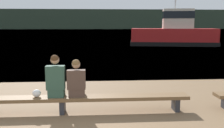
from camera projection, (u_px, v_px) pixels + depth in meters
water_surface at (93, 29)px, 128.15m from camera, size 240.00×240.00×0.00m
far_shoreline at (93, 19)px, 131.64m from camera, size 600.00×12.00×9.94m
bench_main at (62, 100)px, 6.32m from camera, size 6.48×0.42×0.43m
person_left at (56, 79)px, 6.23m from camera, size 0.46×0.39×1.07m
person_right at (76, 81)px, 6.27m from camera, size 0.46×0.39×0.96m
shopping_bag at (37, 93)px, 6.26m from camera, size 0.21×0.17×0.19m
tugboat_red at (174, 34)px, 27.00m from camera, size 9.50×4.85×6.38m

